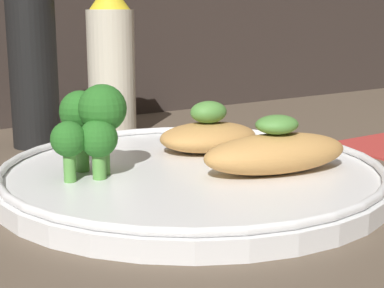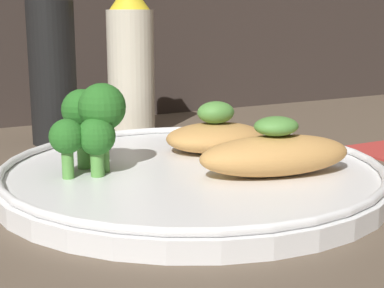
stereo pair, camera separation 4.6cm
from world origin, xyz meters
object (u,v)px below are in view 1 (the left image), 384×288
plate (192,174)px  pepper_grinder (33,68)px  broccoli_bunch (91,122)px  sauce_bottle (111,64)px

plate → pepper_grinder: size_ratio=1.71×
plate → broccoli_bunch: broccoli_bunch is taller
broccoli_bunch → sauce_bottle: size_ratio=0.41×
plate → broccoli_bunch: size_ratio=4.42×
plate → sauce_bottle: 22.45cm
plate → sauce_bottle: bearing=79.9°
broccoli_bunch → sauce_bottle: bearing=59.0°
sauce_bottle → pepper_grinder: (-8.70, 0.00, 0.02)cm
sauce_bottle → pepper_grinder: pepper_grinder is taller
broccoli_bunch → sauce_bottle: (10.99, 18.29, 2.56)cm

